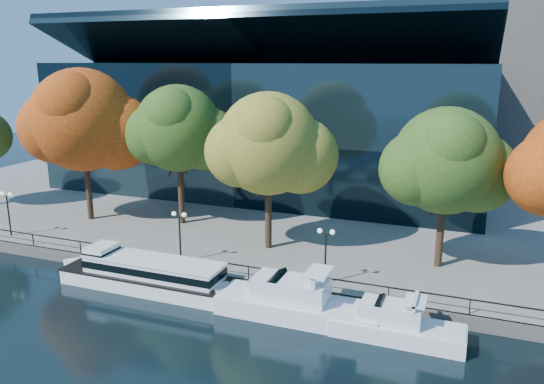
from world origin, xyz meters
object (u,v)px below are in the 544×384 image
at_px(tree_2, 180,130).
at_px(tree_4, 448,163).
at_px(cruiser_near, 291,301).
at_px(cruiser_far, 391,324).
at_px(tour_boat, 144,272).
at_px(lamp_2, 326,243).
at_px(tree_1, 84,122).
at_px(lamp_1, 179,225).
at_px(lamp_0, 7,203).
at_px(tree_3, 270,146).

xyz_separation_m(tree_2, tree_4, (23.97, -2.61, -0.95)).
height_order(cruiser_near, cruiser_far, cruiser_near).
distance_m(tour_boat, lamp_2, 13.51).
relative_size(cruiser_far, tree_1, 0.61).
distance_m(tree_1, lamp_1, 16.91).
xyz_separation_m(lamp_0, lamp_1, (17.51, 0.00, 0.00)).
xyz_separation_m(cruiser_far, lamp_0, (-34.46, 4.17, 3.06)).
bearing_deg(cruiser_near, cruiser_far, -3.52).
bearing_deg(tree_1, cruiser_far, -19.37).
distance_m(tree_4, lamp_1, 20.66).
bearing_deg(tour_boat, tree_4, 25.42).
bearing_deg(tree_3, tour_boat, -126.75).
xyz_separation_m(cruiser_near, lamp_1, (-10.47, 3.77, 2.90)).
bearing_deg(lamp_0, cruiser_far, -6.90).
height_order(cruiser_far, lamp_2, lamp_2).
xyz_separation_m(cruiser_near, tree_4, (8.58, 9.99, 7.96)).
bearing_deg(cruiser_near, tree_2, 140.70).
relative_size(tree_1, lamp_1, 3.64).
bearing_deg(tour_boat, tree_2, 107.33).
bearing_deg(tree_4, lamp_2, -139.90).
xyz_separation_m(tree_1, tree_3, (19.46, -1.35, -0.96)).
bearing_deg(cruiser_far, tree_1, 160.63).
distance_m(cruiser_far, lamp_2, 7.39).
height_order(tree_2, tree_3, tree_2).
relative_size(cruiser_near, lamp_0, 2.97).
bearing_deg(lamp_0, lamp_1, 0.00).
xyz_separation_m(tree_4, lamp_2, (-7.38, -6.22, -5.05)).
xyz_separation_m(tree_2, lamp_1, (4.92, -8.82, -6.01)).
distance_m(tree_2, tree_3, 10.90).
bearing_deg(tree_2, tree_1, -167.08).
bearing_deg(tree_1, lamp_1, -25.60).
relative_size(tree_3, tree_4, 1.07).
xyz_separation_m(tour_boat, cruiser_near, (11.58, -0.40, -0.13)).
height_order(tour_boat, cruiser_far, cruiser_far).
xyz_separation_m(cruiser_far, tree_1, (-30.99, 10.90, 9.66)).
relative_size(cruiser_near, cruiser_far, 1.34).
xyz_separation_m(lamp_1, lamp_2, (11.67, 0.00, 0.00)).
bearing_deg(cruiser_near, lamp_0, 172.32).
bearing_deg(cruiser_far, tour_boat, 177.46).
bearing_deg(lamp_0, tree_2, 35.02).
distance_m(cruiser_near, lamp_2, 4.91).
bearing_deg(lamp_0, tree_1, 62.75).
height_order(tree_1, lamp_2, tree_1).
xyz_separation_m(tree_2, lamp_0, (-12.59, -8.82, -6.01)).
xyz_separation_m(tour_boat, tree_1, (-12.93, 10.10, 9.38)).
bearing_deg(tree_4, tree_2, 173.80).
xyz_separation_m(tour_boat, cruiser_far, (18.06, -0.80, -0.28)).
xyz_separation_m(tour_boat, lamp_1, (1.11, 3.37, 2.78)).
height_order(tour_boat, lamp_0, lamp_0).
relative_size(tree_2, lamp_0, 3.28).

